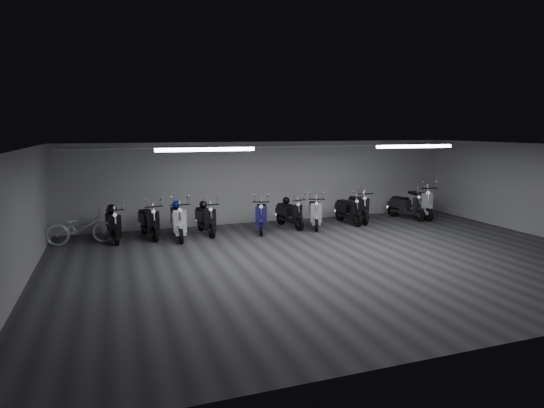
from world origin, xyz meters
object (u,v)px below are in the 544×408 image
object	(u,v)px
helmet_0	(203,205)
bicycle	(81,224)
scooter_3	(206,214)
scooter_7	(349,206)
scooter_5	(290,209)
helmet_2	(177,205)
scooter_0	(113,220)
helmet_1	(286,200)
scooter_1	(149,217)
scooter_4	(261,212)
scooter_8	(359,203)
scooter_10	(420,198)
helmet_3	(111,209)
scooter_2	(178,216)
scooter_6	(315,209)
scooter_9	(407,202)

from	to	relation	value
helmet_0	bicycle	bearing A→B (deg)	-175.77
scooter_3	scooter_7	distance (m)	4.95
scooter_5	helmet_2	world-z (taller)	scooter_5
scooter_0	helmet_1	size ratio (longest dim) A/B	6.93
scooter_7	scooter_1	bearing A→B (deg)	174.85
scooter_0	scooter_7	world-z (taller)	scooter_0
scooter_4	scooter_7	size ratio (longest dim) A/B	1.05
scooter_8	helmet_2	distance (m)	6.33
scooter_0	scooter_7	bearing A→B (deg)	-7.45
scooter_10	helmet_3	distance (m)	10.65
scooter_4	scooter_10	distance (m)	6.18
helmet_0	scooter_8	bearing A→B (deg)	-0.90
scooter_4	helmet_3	world-z (taller)	scooter_4
scooter_2	scooter_6	size ratio (longest dim) A/B	1.07
scooter_2	scooter_5	distance (m)	3.70
scooter_5	scooter_7	size ratio (longest dim) A/B	0.99
scooter_2	scooter_9	size ratio (longest dim) A/B	1.10
helmet_1	helmet_2	distance (m)	3.65
bicycle	helmet_1	bearing A→B (deg)	-87.18
scooter_6	helmet_1	xyz separation A→B (m)	(-0.82, 0.52, 0.23)
scooter_8	bicycle	distance (m)	9.02
scooter_2	helmet_2	bearing A→B (deg)	90.00
helmet_2	helmet_0	bearing A→B (deg)	16.01
scooter_6	helmet_2	size ratio (longest dim) A/B	6.80
scooter_1	bicycle	bearing A→B (deg)	172.19
helmet_0	helmet_3	bearing A→B (deg)	179.02
scooter_4	scooter_8	distance (m)	3.73
scooter_6	scooter_8	distance (m)	1.91
scooter_3	bicycle	size ratio (longest dim) A/B	0.93
helmet_0	scooter_7	bearing A→B (deg)	-2.99
scooter_6	scooter_7	xyz separation A→B (m)	(1.37, 0.22, -0.03)
scooter_7	bicycle	world-z (taller)	scooter_7
scooter_1	scooter_7	size ratio (longest dim) A/B	1.04
scooter_1	scooter_5	world-z (taller)	scooter_1
scooter_3	bicycle	distance (m)	3.57
scooter_0	scooter_5	bearing A→B (deg)	-6.89
scooter_6	helmet_1	distance (m)	1.00
scooter_9	helmet_1	bearing A→B (deg)	157.19
scooter_10	helmet_0	size ratio (longest dim) A/B	7.98
scooter_10	helmet_3	bearing A→B (deg)	-171.49
scooter_1	scooter_8	size ratio (longest dim) A/B	0.96
scooter_2	scooter_7	xyz separation A→B (m)	(5.83, 0.24, -0.07)
scooter_9	helmet_0	distance (m)	7.35
scooter_5	helmet_1	bearing A→B (deg)	90.00
scooter_3	helmet_1	bearing A→B (deg)	-0.88
scooter_7	scooter_9	size ratio (longest dim) A/B	0.99
scooter_1	scooter_9	distance (m)	9.00
scooter_5	scooter_6	xyz separation A→B (m)	(0.77, -0.29, 0.03)
scooter_3	helmet_0	world-z (taller)	scooter_3
scooter_10	helmet_0	world-z (taller)	scooter_10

